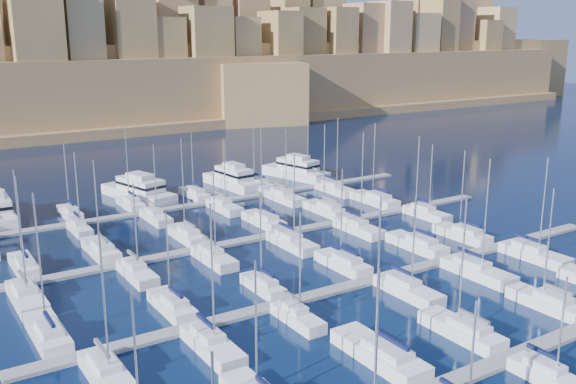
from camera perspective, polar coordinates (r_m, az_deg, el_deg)
ground at (r=89.01m, az=2.20°, el=-5.58°), size 600.00×600.00×0.00m
pontoon_near at (r=66.35m, az=19.73°, el=-13.47°), size 84.00×2.00×0.40m
pontoon_mid_near at (r=80.05m, az=7.17°, el=-7.85°), size 84.00×2.00×0.40m
pontoon_mid_far at (r=96.86m, az=-1.19°, el=-3.79°), size 84.00×2.00×0.40m
pontoon_far at (r=115.43m, az=-6.92°, el=-0.94°), size 84.00×2.00×0.40m
sailboat_2 at (r=62.18m, az=8.19°, el=-14.07°), size 3.29×10.97×16.13m
sailboat_3 at (r=68.27m, az=15.23°, el=-11.78°), size 2.86×9.55×14.99m
sailboat_4 at (r=77.72m, az=22.02°, el=-9.08°), size 2.69×8.97×13.96m
sailboat_9 at (r=62.48m, az=22.31°, el=-15.00°), size 2.32×7.72×10.50m
sailboat_12 at (r=69.70m, az=-20.57°, el=-11.65°), size 2.84×9.46×15.36m
sailboat_13 at (r=72.65m, az=-10.26°, el=-9.89°), size 2.58×8.60×11.50m
sailboat_14 at (r=76.72m, az=-2.22°, el=-8.33°), size 2.21×7.38×12.38m
sailboat_15 at (r=83.95m, az=4.92°, el=-6.33°), size 2.74×9.13×13.45m
sailboat_16 at (r=92.64m, az=11.41°, el=-4.56°), size 2.99×9.97×16.35m
sailboat_17 at (r=98.65m, az=15.25°, el=-3.64°), size 2.83×9.44×13.59m
sailboat_18 at (r=60.45m, az=-15.72°, el=-15.40°), size 2.82×9.41×14.39m
sailboat_19 at (r=63.63m, az=-6.78°, el=-13.35°), size 2.77×9.24×15.29m
sailboat_20 at (r=68.88m, az=0.83°, el=-11.04°), size 2.27×7.58×12.61m
sailboat_21 at (r=76.81m, az=10.60°, el=-8.53°), size 2.82×9.39×12.33m
sailboat_22 at (r=84.39m, az=16.49°, el=-6.75°), size 3.04×10.12×15.49m
sailboat_23 at (r=92.93m, az=21.05°, el=-5.20°), size 2.98×9.93×14.50m
sailboat_24 at (r=89.73m, az=-22.41°, el=-6.02°), size 2.57×8.55×13.50m
sailboat_25 at (r=92.28m, az=-16.28°, el=-4.95°), size 2.89×9.63×13.53m
sailboat_26 at (r=96.05m, az=-9.01°, el=-3.78°), size 2.73×9.10×15.36m
sailboat_27 at (r=102.06m, az=-2.16°, el=-2.53°), size 2.87×9.58×15.89m
sailboat_28 at (r=108.52m, az=3.38°, el=-1.53°), size 2.89×9.64×15.33m
sailboat_29 at (r=115.48m, az=7.75°, el=-0.67°), size 3.10×10.35×14.66m
sailboat_30 at (r=79.24m, az=-22.21°, el=-8.64°), size 2.99×9.97×15.22m
sailboat_31 at (r=82.74m, az=-13.28°, el=-6.99°), size 2.63×8.75×12.58m
sailboat_32 at (r=86.33m, az=-6.62°, el=-5.79°), size 2.73×9.08×12.61m
sailboat_33 at (r=91.72m, az=0.33°, el=-4.47°), size 2.92×9.74×13.93m
sailboat_34 at (r=98.73m, az=6.27°, el=-3.19°), size 2.84×9.45×15.81m
sailboat_35 at (r=108.35m, az=12.21°, el=-1.87°), size 2.68×8.95×12.65m
sailboat_37 at (r=112.29m, az=-18.80°, el=-1.76°), size 2.42×8.07×12.53m
sailboat_38 at (r=115.29m, az=-13.82°, el=-0.99°), size 2.58×8.62×14.51m
sailboat_39 at (r=119.66m, az=-8.30°, el=-0.18°), size 2.62×8.74×12.44m
sailboat_40 at (r=125.94m, az=-2.88°, el=0.68°), size 2.91×9.71×14.34m
sailboat_41 at (r=132.38m, az=1.89°, el=1.36°), size 2.82×9.42×14.57m
sailboat_43 at (r=103.12m, az=-18.04°, el=-3.08°), size 2.23×7.43×12.99m
sailboat_44 at (r=106.09m, az=-11.67°, el=-2.19°), size 2.55×8.49×13.02m
sailboat_45 at (r=110.52m, az=-5.71°, el=-1.30°), size 2.75×9.17×12.39m
sailboat_46 at (r=116.05m, az=-0.33°, el=-0.47°), size 2.93×9.77×13.55m
sailboat_47 at (r=122.43m, az=4.18°, el=0.27°), size 2.88×9.61×14.71m
motor_yacht_b at (r=120.18m, az=-13.09°, el=0.15°), size 9.12×17.74×5.25m
motor_yacht_c at (r=126.52m, az=-4.93°, el=1.17°), size 5.88×15.17×5.25m
motor_yacht_d at (r=134.40m, az=0.74°, el=1.99°), size 8.27×16.26×5.25m
fortified_city at (r=229.44m, az=-20.89°, el=9.41°), size 460.00×108.95×59.52m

